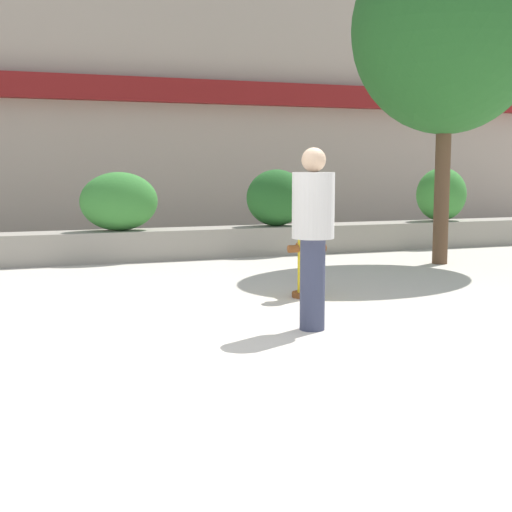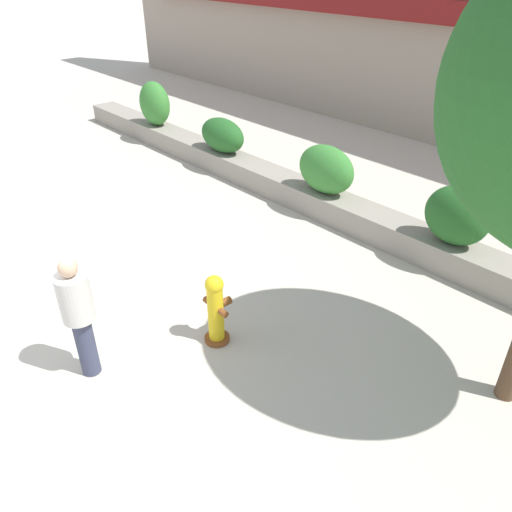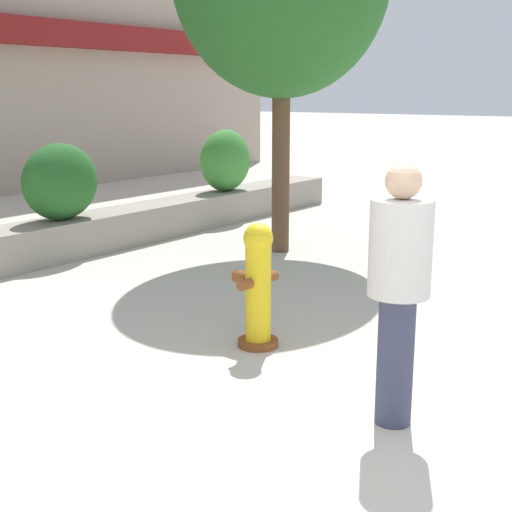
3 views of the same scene
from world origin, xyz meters
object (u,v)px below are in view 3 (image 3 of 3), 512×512
fire_hydrant (258,284)px  pedestrian (399,279)px  hedge_bush_4 (225,160)px  hedge_bush_3 (60,182)px

fire_hydrant → pedestrian: (-0.65, -1.59, 0.44)m
fire_hydrant → hedge_bush_4: bearing=41.2°
hedge_bush_3 → pedestrian: pedestrian is taller
hedge_bush_4 → pedestrian: bearing=-133.2°
fire_hydrant → pedestrian: 1.77m
hedge_bush_3 → fire_hydrant: (-1.23, -4.09, -0.45)m
hedge_bush_4 → pedestrian: size_ratio=0.62×
hedge_bush_4 → pedestrian: 7.78m
hedge_bush_3 → hedge_bush_4: (3.44, 0.00, 0.01)m
hedge_bush_4 → pedestrian: (-5.32, -5.67, -0.03)m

